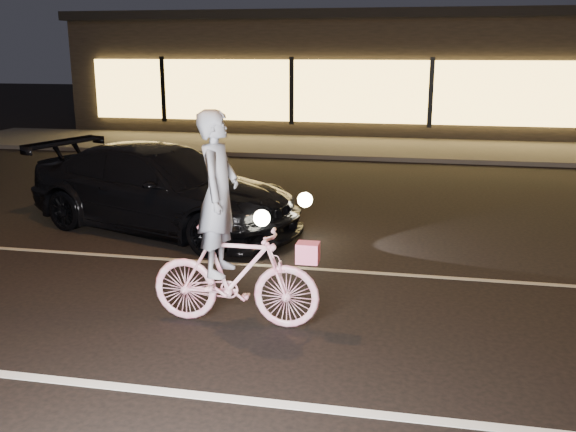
# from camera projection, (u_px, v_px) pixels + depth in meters

# --- Properties ---
(ground) EXTENTS (90.00, 90.00, 0.00)m
(ground) POSITION_uv_depth(u_px,v_px,m) (443.00, 343.00, 6.64)
(ground) COLOR black
(ground) RESTS_ON ground
(lane_stripe_near) EXTENTS (60.00, 0.12, 0.01)m
(lane_stripe_near) POSITION_uv_depth(u_px,v_px,m) (449.00, 422.00, 5.22)
(lane_stripe_near) COLOR silver
(lane_stripe_near) RESTS_ON ground
(lane_stripe_far) EXTENTS (60.00, 0.10, 0.01)m
(lane_stripe_far) POSITION_uv_depth(u_px,v_px,m) (438.00, 277.00, 8.54)
(lane_stripe_far) COLOR gray
(lane_stripe_far) RESTS_ON ground
(sidewalk) EXTENTS (30.00, 4.00, 0.12)m
(sidewalk) POSITION_uv_depth(u_px,v_px,m) (429.00, 150.00, 18.96)
(sidewalk) COLOR #383533
(sidewalk) RESTS_ON ground
(storefront) EXTENTS (25.40, 8.42, 4.20)m
(storefront) POSITION_uv_depth(u_px,v_px,m) (430.00, 71.00, 24.09)
(storefront) COLOR black
(storefront) RESTS_ON ground
(cyclist) EXTENTS (1.87, 0.64, 2.36)m
(cyclist) POSITION_uv_depth(u_px,v_px,m) (230.00, 251.00, 6.90)
(cyclist) COLOR #F44D84
(cyclist) RESTS_ON ground
(sedan) EXTENTS (5.24, 3.39, 1.41)m
(sedan) POSITION_uv_depth(u_px,v_px,m) (163.00, 188.00, 10.64)
(sedan) COLOR black
(sedan) RESTS_ON ground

